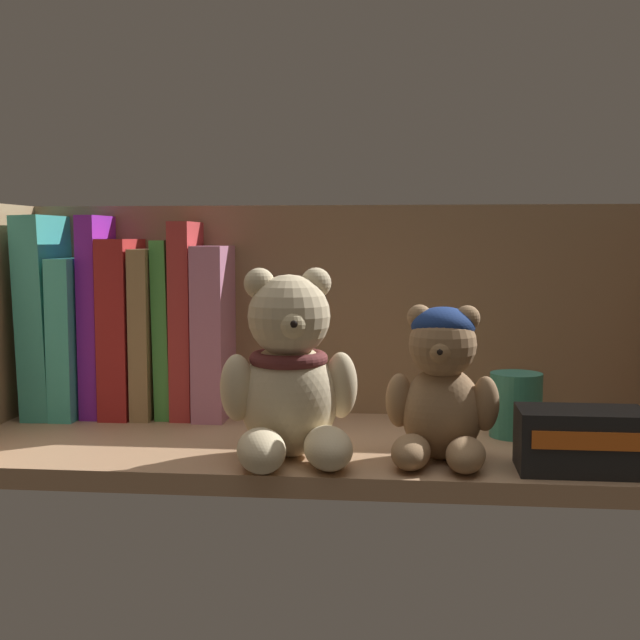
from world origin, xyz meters
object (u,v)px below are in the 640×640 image
(book_0, at_px, (55,315))
(book_3, at_px, (128,326))
(book_5, at_px, (171,328))
(book_6, at_px, (190,319))
(pillar_candle, at_px, (516,405))
(small_product_box, at_px, (581,440))
(book_4, at_px, (153,331))
(teddy_bear_smaller, at_px, (442,388))
(book_7, at_px, (217,331))
(teddy_bear_larger, at_px, (290,378))
(book_2, at_px, (103,315))
(book_1, at_px, (82,335))

(book_0, distance_m, book_3, 0.09)
(book_0, height_order, book_5, book_0)
(book_5, relative_size, book_6, 0.91)
(pillar_candle, bearing_deg, small_product_box, -72.80)
(pillar_candle, xyz_separation_m, small_product_box, (0.04, -0.13, -0.01))
(book_0, relative_size, pillar_candle, 3.47)
(book_4, bearing_deg, book_6, 0.00)
(book_5, bearing_deg, teddy_bear_smaller, -31.06)
(book_7, distance_m, teddy_bear_smaller, 0.32)
(teddy_bear_larger, bearing_deg, small_product_box, -3.74)
(book_2, height_order, teddy_bear_larger, book_2)
(book_1, height_order, book_3, book_3)
(book_6, xyz_separation_m, book_7, (0.03, 0.00, -0.01))
(book_7, distance_m, pillar_candle, 0.36)
(small_product_box, bearing_deg, teddy_bear_larger, 176.26)
(book_6, relative_size, book_7, 1.14)
(book_6, relative_size, teddy_bear_smaller, 1.55)
(small_product_box, bearing_deg, book_3, 156.54)
(book_7, xyz_separation_m, teddy_bear_smaller, (0.26, -0.19, -0.03))
(book_2, distance_m, book_3, 0.03)
(book_1, height_order, small_product_box, book_1)
(teddy_bear_smaller, bearing_deg, book_3, 152.76)
(book_2, height_order, book_4, book_2)
(book_3, height_order, small_product_box, book_3)
(teddy_bear_larger, height_order, small_product_box, teddy_bear_larger)
(book_2, distance_m, teddy_bear_smaller, 0.45)
(book_5, relative_size, teddy_bear_smaller, 1.41)
(book_5, distance_m, book_7, 0.06)
(book_7, height_order, teddy_bear_smaller, book_7)
(book_6, xyz_separation_m, teddy_bear_larger, (0.15, -0.20, -0.04))
(pillar_candle, bearing_deg, book_6, 168.02)
(book_0, distance_m, book_5, 0.15)
(book_1, distance_m, teddy_bear_smaller, 0.47)
(book_2, relative_size, book_6, 1.03)
(book_5, bearing_deg, book_3, 180.00)
(book_0, height_order, teddy_bear_larger, book_0)
(book_1, distance_m, book_2, 0.04)
(book_3, xyz_separation_m, small_product_box, (0.49, -0.21, -0.08))
(book_2, relative_size, teddy_bear_larger, 1.30)
(book_6, bearing_deg, teddy_bear_smaller, -33.08)
(book_6, bearing_deg, book_4, 180.00)
(book_1, height_order, book_5, book_5)
(book_4, relative_size, teddy_bear_smaller, 1.34)
(book_0, bearing_deg, book_2, 0.00)
(book_4, height_order, pillar_candle, book_4)
(book_0, xyz_separation_m, book_4, (0.12, 0.00, -0.02))
(book_5, relative_size, teddy_bear_larger, 1.14)
(book_6, xyz_separation_m, pillar_candle, (0.37, -0.08, -0.08))
(book_1, distance_m, book_4, 0.09)
(book_3, relative_size, teddy_bear_smaller, 1.42)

